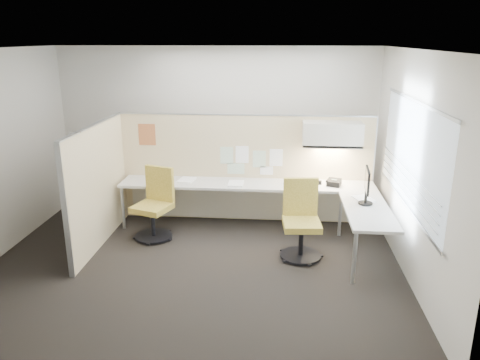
# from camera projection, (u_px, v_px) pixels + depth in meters

# --- Properties ---
(floor) EXTENTS (5.50, 4.50, 0.01)m
(floor) POSITION_uv_depth(u_px,v_px,m) (196.00, 260.00, 6.43)
(floor) COLOR black
(floor) RESTS_ON ground
(ceiling) EXTENTS (5.50, 4.50, 0.01)m
(ceiling) POSITION_uv_depth(u_px,v_px,m) (190.00, 49.00, 5.60)
(ceiling) COLOR white
(ceiling) RESTS_ON wall_back
(wall_back) EXTENTS (5.50, 0.02, 2.80)m
(wall_back) POSITION_uv_depth(u_px,v_px,m) (217.00, 129.00, 8.16)
(wall_back) COLOR beige
(wall_back) RESTS_ON ground
(wall_front) EXTENTS (5.50, 0.02, 2.80)m
(wall_front) POSITION_uv_depth(u_px,v_px,m) (144.00, 231.00, 3.87)
(wall_front) COLOR beige
(wall_front) RESTS_ON ground
(wall_right) EXTENTS (0.02, 4.50, 2.80)m
(wall_right) POSITION_uv_depth(u_px,v_px,m) (413.00, 167.00, 5.79)
(wall_right) COLOR beige
(wall_right) RESTS_ON ground
(window_pane) EXTENTS (0.01, 2.80, 1.30)m
(window_pane) POSITION_uv_depth(u_px,v_px,m) (412.00, 155.00, 5.75)
(window_pane) COLOR #96A4AE
(window_pane) RESTS_ON wall_right
(partition_back) EXTENTS (4.10, 0.06, 1.75)m
(partition_back) POSITION_uv_depth(u_px,v_px,m) (245.00, 169.00, 7.65)
(partition_back) COLOR beige
(partition_back) RESTS_ON floor
(partition_left) EXTENTS (0.06, 2.20, 1.75)m
(partition_left) POSITION_uv_depth(u_px,v_px,m) (99.00, 186.00, 6.77)
(partition_left) COLOR beige
(partition_left) RESTS_ON floor
(desk) EXTENTS (4.00, 2.07, 0.73)m
(desk) POSITION_uv_depth(u_px,v_px,m) (267.00, 194.00, 7.24)
(desk) COLOR beige
(desk) RESTS_ON floor
(overhead_bin) EXTENTS (0.90, 0.36, 0.38)m
(overhead_bin) POSITION_uv_depth(u_px,v_px,m) (332.00, 134.00, 7.15)
(overhead_bin) COLOR beige
(overhead_bin) RESTS_ON partition_back
(task_light_strip) EXTENTS (0.60, 0.06, 0.02)m
(task_light_strip) POSITION_uv_depth(u_px,v_px,m) (331.00, 148.00, 7.21)
(task_light_strip) COLOR #FFEABF
(task_light_strip) RESTS_ON overhead_bin
(pinned_papers) EXTENTS (1.01, 0.00, 0.47)m
(pinned_papers) POSITION_uv_depth(u_px,v_px,m) (250.00, 160.00, 7.56)
(pinned_papers) COLOR #8CBF8C
(pinned_papers) RESTS_ON partition_back
(poster) EXTENTS (0.28, 0.00, 0.35)m
(poster) POSITION_uv_depth(u_px,v_px,m) (147.00, 135.00, 7.59)
(poster) COLOR orange
(poster) RESTS_ON partition_back
(chair_left) EXTENTS (0.63, 0.65, 1.06)m
(chair_left) POSITION_uv_depth(u_px,v_px,m) (155.00, 206.00, 7.05)
(chair_left) COLOR black
(chair_left) RESTS_ON floor
(chair_right) EXTENTS (0.56, 0.57, 1.07)m
(chair_right) POSITION_uv_depth(u_px,v_px,m) (301.00, 222.00, 6.43)
(chair_right) COLOR black
(chair_right) RESTS_ON floor
(monitor) EXTENTS (0.20, 0.47, 0.50)m
(monitor) POSITION_uv_depth(u_px,v_px,m) (367.00, 184.00, 6.36)
(monitor) COLOR black
(monitor) RESTS_ON desk
(phone) EXTENTS (0.26, 0.25, 0.12)m
(phone) POSITION_uv_depth(u_px,v_px,m) (334.00, 183.00, 7.23)
(phone) COLOR black
(phone) RESTS_ON desk
(stapler) EXTENTS (0.14, 0.05, 0.05)m
(stapler) POSITION_uv_depth(u_px,v_px,m) (298.00, 182.00, 7.35)
(stapler) COLOR black
(stapler) RESTS_ON desk
(tape_dispenser) EXTENTS (0.10, 0.06, 0.06)m
(tape_dispenser) POSITION_uv_depth(u_px,v_px,m) (318.00, 182.00, 7.30)
(tape_dispenser) COLOR black
(tape_dispenser) RESTS_ON desk
(coat_hook) EXTENTS (0.18, 0.48, 1.44)m
(coat_hook) POSITION_uv_depth(u_px,v_px,m) (72.00, 160.00, 6.07)
(coat_hook) COLOR silver
(coat_hook) RESTS_ON partition_left
(paper_stack_0) EXTENTS (0.29, 0.34, 0.03)m
(paper_stack_0) POSITION_uv_depth(u_px,v_px,m) (162.00, 180.00, 7.51)
(paper_stack_0) COLOR white
(paper_stack_0) RESTS_ON desk
(paper_stack_1) EXTENTS (0.27, 0.33, 0.02)m
(paper_stack_1) POSITION_uv_depth(u_px,v_px,m) (187.00, 180.00, 7.51)
(paper_stack_1) COLOR white
(paper_stack_1) RESTS_ON desk
(paper_stack_2) EXTENTS (0.23, 0.30, 0.03)m
(paper_stack_2) POSITION_uv_depth(u_px,v_px,m) (236.00, 184.00, 7.28)
(paper_stack_2) COLOR white
(paper_stack_2) RESTS_ON desk
(paper_stack_3) EXTENTS (0.30, 0.35, 0.02)m
(paper_stack_3) POSITION_uv_depth(u_px,v_px,m) (293.00, 185.00, 7.26)
(paper_stack_3) COLOR white
(paper_stack_3) RESTS_ON desk
(paper_stack_4) EXTENTS (0.32, 0.36, 0.02)m
(paper_stack_4) POSITION_uv_depth(u_px,v_px,m) (364.00, 199.00, 6.63)
(paper_stack_4) COLOR white
(paper_stack_4) RESTS_ON desk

